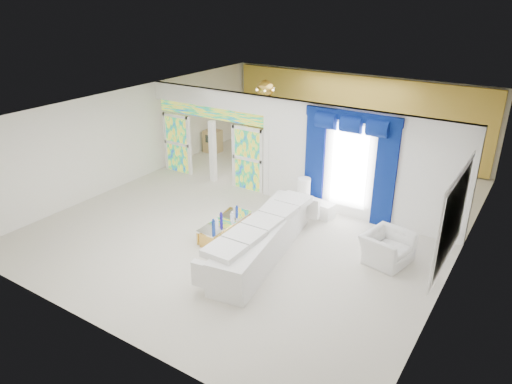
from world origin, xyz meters
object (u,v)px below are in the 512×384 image
Objects in this scene: armchair at (387,248)px; white_sofa at (264,240)px; coffee_table at (225,228)px; console_table at (313,207)px; grand_piano at (275,146)px.

white_sofa is at bearing 129.22° from armchair.
white_sofa reaches higher than coffee_table.
console_table is at bearing 81.21° from white_sofa.
armchair is at bearing 17.88° from white_sofa.
grand_piano reaches higher than armchair.
console_table is (1.34, 2.30, 0.02)m from coffee_table.
armchair reaches higher than coffee_table.
grand_piano is (-2.00, 5.87, 0.26)m from coffee_table.
armchair is (2.54, -1.31, 0.14)m from console_table.
armchair is 0.60× the size of grand_piano.
console_table reaches higher than coffee_table.
white_sofa is 2.47× the size of coffee_table.
grand_piano is (-3.34, 3.57, 0.24)m from console_table.
armchair is (3.88, 0.99, 0.16)m from coffee_table.
coffee_table is 1.33× the size of console_table.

